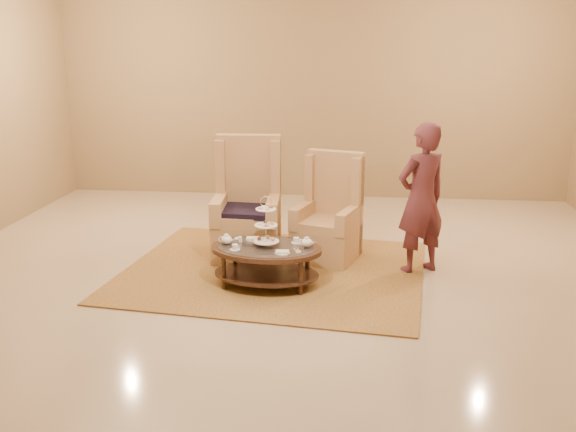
# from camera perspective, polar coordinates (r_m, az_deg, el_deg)

# --- Properties ---
(ground) EXTENTS (8.00, 8.00, 0.00)m
(ground) POSITION_cam_1_polar(r_m,az_deg,el_deg) (6.68, -0.31, -6.21)
(ground) COLOR tan
(ground) RESTS_ON ground
(ceiling) EXTENTS (8.00, 8.00, 0.02)m
(ceiling) POSITION_cam_1_polar(r_m,az_deg,el_deg) (6.68, -0.31, -6.21)
(ceiling) COLOR white
(ceiling) RESTS_ON ground
(wall_back) EXTENTS (8.00, 0.04, 3.50)m
(wall_back) POSITION_cam_1_polar(r_m,az_deg,el_deg) (10.22, 2.20, 11.43)
(wall_back) COLOR #90764E
(wall_back) RESTS_ON ground
(rug) EXTENTS (3.50, 3.04, 0.02)m
(rug) POSITION_cam_1_polar(r_m,az_deg,el_deg) (7.07, -1.29, -4.88)
(rug) COLOR olive
(rug) RESTS_ON ground
(tea_table) EXTENTS (1.21, 0.88, 0.96)m
(tea_table) POSITION_cam_1_polar(r_m,az_deg,el_deg) (6.57, -1.95, -3.37)
(tea_table) COLOR black
(tea_table) RESTS_ON ground
(armchair_left) EXTENTS (0.80, 0.82, 1.40)m
(armchair_left) POSITION_cam_1_polar(r_m,az_deg,el_deg) (7.50, -3.61, -0.00)
(armchair_left) COLOR tan
(armchair_left) RESTS_ON ground
(armchair_right) EXTENTS (0.84, 0.86, 1.23)m
(armchair_right) POSITION_cam_1_polar(r_m,az_deg,el_deg) (7.41, 3.68, -0.67)
(armchair_right) COLOR tan
(armchair_right) RESTS_ON ground
(person) EXTENTS (0.71, 0.65, 1.64)m
(person) POSITION_cam_1_polar(r_m,az_deg,el_deg) (7.00, 11.77, 1.51)
(person) COLOR #55242B
(person) RESTS_ON ground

